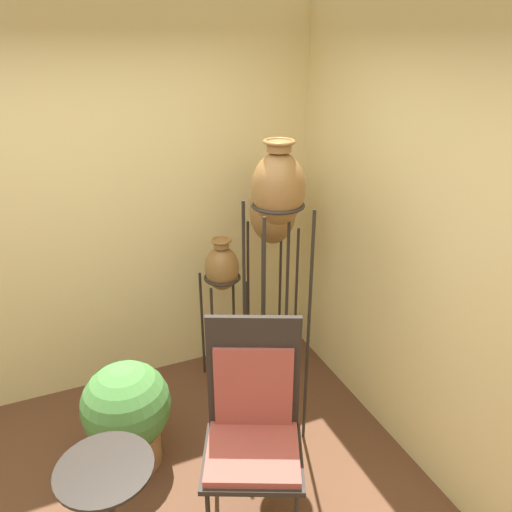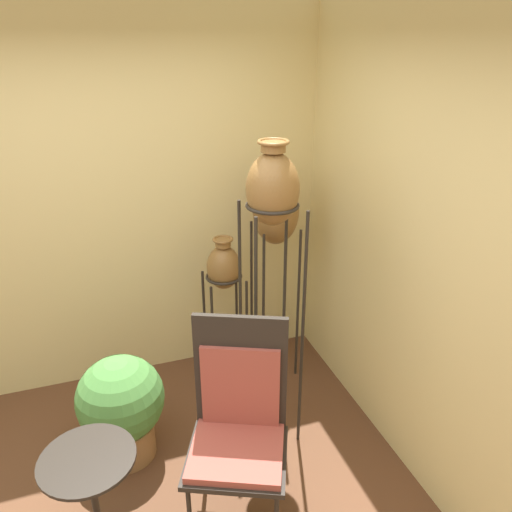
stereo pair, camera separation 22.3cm
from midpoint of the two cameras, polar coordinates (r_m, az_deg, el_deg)
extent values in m
cube|color=beige|center=(3.61, -21.26, 4.25)|extent=(7.39, 0.06, 2.70)
cube|color=beige|center=(2.71, 20.82, -2.22)|extent=(0.06, 7.39, 2.70)
cylinder|color=#28231E|center=(2.96, -1.34, -10.32)|extent=(0.02, 0.02, 1.61)
cylinder|color=#28231E|center=(3.07, 3.90, -9.06)|extent=(0.02, 0.02, 1.61)
cylinder|color=#28231E|center=(3.20, -3.35, -7.52)|extent=(0.02, 0.02, 1.61)
cylinder|color=#28231E|center=(3.29, 1.55, -6.46)|extent=(0.02, 0.02, 1.61)
torus|color=#28231E|center=(2.78, 0.21, 5.83)|extent=(0.30, 0.30, 0.02)
ellipsoid|color=olive|center=(2.75, 0.22, 7.66)|extent=(0.30, 0.30, 0.41)
cylinder|color=olive|center=(2.69, 0.23, 12.38)|extent=(0.13, 0.13, 0.05)
torus|color=olive|center=(2.69, 0.23, 12.93)|extent=(0.17, 0.17, 0.02)
cylinder|color=#28231E|center=(3.67, -1.01, -6.47)|extent=(0.02, 0.02, 1.22)
cylinder|color=#28231E|center=(3.76, 2.87, -5.62)|extent=(0.02, 0.02, 1.22)
cylinder|color=#28231E|center=(3.89, -2.55, -4.57)|extent=(0.02, 0.02, 1.22)
cylinder|color=#28231E|center=(3.98, 1.15, -3.82)|extent=(0.02, 0.02, 1.22)
torus|color=#28231E|center=(3.56, 0.13, 3.53)|extent=(0.28, 0.28, 0.02)
ellipsoid|color=olive|center=(3.53, 0.13, 5.19)|extent=(0.33, 0.33, 0.49)
cylinder|color=olive|center=(3.44, 0.13, 9.64)|extent=(0.15, 0.15, 0.08)
torus|color=olive|center=(3.43, 0.13, 10.27)|extent=(0.19, 0.19, 0.02)
cylinder|color=#28231E|center=(3.67, -6.69, -9.83)|extent=(0.02, 0.02, 0.88)
cylinder|color=#28231E|center=(3.73, -2.86, -9.01)|extent=(0.02, 0.02, 0.88)
cylinder|color=#28231E|center=(3.88, -7.81, -7.84)|extent=(0.02, 0.02, 0.88)
cylinder|color=#28231E|center=(3.94, -4.19, -7.11)|extent=(0.02, 0.02, 0.88)
torus|color=#28231E|center=(3.59, -5.66, -2.49)|extent=(0.26, 0.26, 0.02)
ellipsoid|color=olive|center=(3.55, -5.71, -1.44)|extent=(0.24, 0.24, 0.32)
cylinder|color=olive|center=(3.48, -5.83, 1.36)|extent=(0.11, 0.11, 0.05)
torus|color=olive|center=(3.47, -5.85, 1.77)|extent=(0.15, 0.15, 0.02)
cylinder|color=#28231E|center=(3.11, -6.87, -22.44)|extent=(0.02, 0.02, 0.46)
cylinder|color=#28231E|center=(3.08, 1.88, -22.67)|extent=(0.02, 0.02, 0.46)
cube|color=#28231E|center=(2.78, -2.85, -22.05)|extent=(0.66, 0.63, 0.03)
cube|color=#A84C42|center=(2.75, -2.87, -21.54)|extent=(0.60, 0.58, 0.04)
cube|color=#28231E|center=(2.69, -2.73, -13.36)|extent=(0.46, 0.23, 0.70)
cube|color=#A84C42|center=(2.71, -2.73, -14.87)|extent=(0.39, 0.19, 0.49)
cylinder|color=#28231E|center=(2.64, -19.47, -22.00)|extent=(0.46, 0.46, 0.02)
cylinder|color=olive|center=(3.45, -15.96, -20.14)|extent=(0.36, 0.36, 0.24)
torus|color=olive|center=(3.37, -16.21, -18.66)|extent=(0.40, 0.40, 0.02)
sphere|color=#47843D|center=(3.24, -16.63, -16.04)|extent=(0.54, 0.54, 0.54)
camera|label=1|loc=(0.11, -91.91, -0.86)|focal=35.00mm
camera|label=2|loc=(0.11, 88.09, 0.86)|focal=35.00mm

